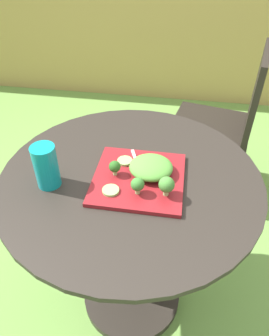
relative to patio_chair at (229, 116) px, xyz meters
name	(u,v)px	position (x,y,z in m)	size (l,w,h in m)	color
ground_plane	(132,296)	(-0.41, -0.84, -0.53)	(12.00, 12.00, 0.00)	#669342
bamboo_fence	(172,27)	(-0.41, 1.22, 0.11)	(8.00, 0.08, 1.27)	#A8894C
patio_table	(131,233)	(-0.41, -0.84, -0.06)	(0.85, 0.85, 0.76)	#28231E
patio_chair	(229,116)	(0.00, 0.00, 0.00)	(0.52, 0.52, 0.90)	black
salad_plate	(139,179)	(-0.38, -0.86, 0.24)	(0.28, 0.28, 0.01)	maroon
drinking_glass	(47,168)	(-0.65, -0.92, 0.30)	(0.07, 0.07, 0.14)	#0F8C93
fork	(138,167)	(-0.39, -0.82, 0.25)	(0.07, 0.15, 0.00)	silver
lettuce_mound	(151,167)	(-0.34, -0.84, 0.27)	(0.14, 0.13, 0.05)	#519338
broccoli_floret_0	(115,167)	(-0.45, -0.86, 0.28)	(0.04, 0.04, 0.05)	#99B770
broccoli_floret_1	(138,185)	(-0.37, -0.94, 0.28)	(0.04, 0.04, 0.06)	#99B770
broccoli_floret_2	(167,185)	(-0.29, -0.93, 0.29)	(0.05, 0.05, 0.06)	#99B770
cucumber_slice_0	(125,161)	(-0.44, -0.80, 0.25)	(0.05, 0.05, 0.01)	#8EB766
cucumber_slice_1	(111,190)	(-0.45, -0.94, 0.25)	(0.05, 0.05, 0.01)	#8EB766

